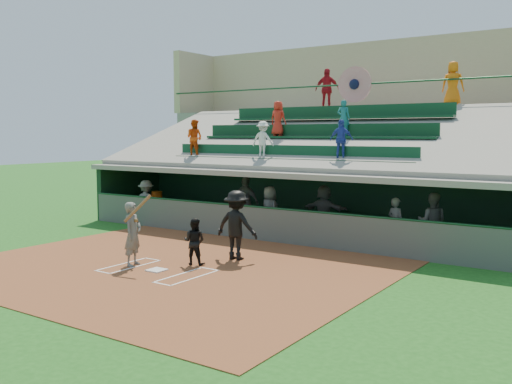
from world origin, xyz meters
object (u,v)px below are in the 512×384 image
Objects in this scene: batter_at_plate at (133,234)px; white_table at (157,210)px; water_cooler at (157,196)px; home_plate at (157,270)px; catcher at (194,241)px.

batter_at_plate is 8.24m from white_table.
batter_at_plate is 4.58× the size of water_cooler.
white_table is at bearing -66.94° from water_cooler.
white_table is 0.57m from water_cooler.
home_plate is 0.53× the size of white_table.
white_table is 1.91× the size of water_cooler.
catcher is 8.49m from water_cooler.
batter_at_plate reaches higher than water_cooler.
batter_at_plate is at bearing -66.48° from white_table.
batter_at_plate is (-0.92, 0.07, 0.85)m from home_plate.
catcher is at bearing 72.01° from home_plate.
batter_at_plate reaches higher than catcher.
batter_at_plate reaches higher than home_plate.
water_cooler is at bearing 133.75° from home_plate.
water_cooler is at bearing -55.93° from catcher.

